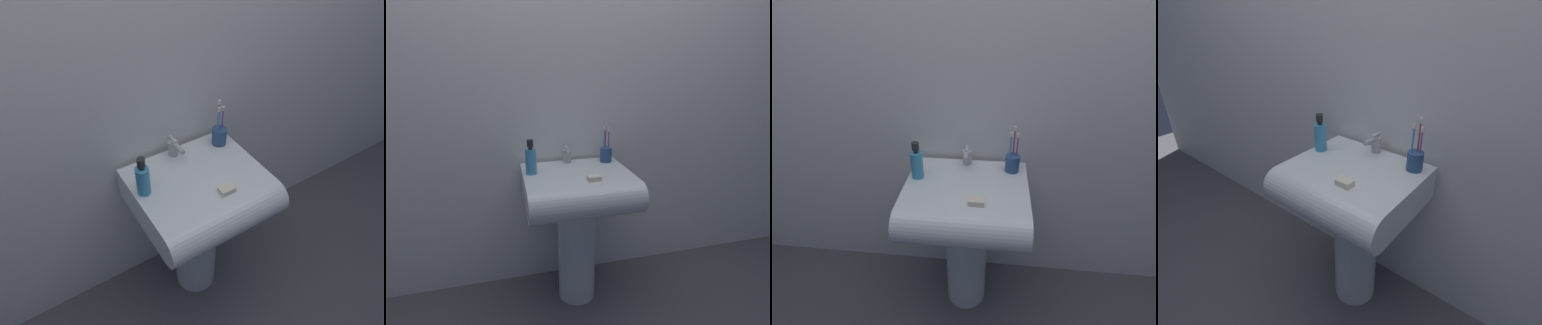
# 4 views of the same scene
# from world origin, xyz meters

# --- Properties ---
(ground_plane) EXTENTS (6.00, 6.00, 0.00)m
(ground_plane) POSITION_xyz_m (0.00, 0.00, 0.00)
(ground_plane) COLOR #4C4C51
(ground_plane) RESTS_ON ground
(wall_back) EXTENTS (5.00, 0.05, 2.40)m
(wall_back) POSITION_xyz_m (0.00, 0.25, 1.20)
(wall_back) COLOR silver
(wall_back) RESTS_ON ground
(sink_pedestal) EXTENTS (0.21, 0.21, 0.61)m
(sink_pedestal) POSITION_xyz_m (0.00, 0.00, 0.30)
(sink_pedestal) COLOR white
(sink_pedestal) RESTS_ON ground
(sink_basin) EXTENTS (0.54, 0.49, 0.15)m
(sink_basin) POSITION_xyz_m (0.00, -0.06, 0.68)
(sink_basin) COLOR white
(sink_basin) RESTS_ON sink_pedestal
(faucet) EXTENTS (0.04, 0.11, 0.09)m
(faucet) POSITION_xyz_m (-0.01, 0.16, 0.81)
(faucet) COLOR #B7B7BC
(faucet) RESTS_ON sink_basin
(toothbrush_cup) EXTENTS (0.07, 0.07, 0.22)m
(toothbrush_cup) POSITION_xyz_m (0.20, 0.13, 0.81)
(toothbrush_cup) COLOR #2D5184
(toothbrush_cup) RESTS_ON sink_basin
(soap_bottle) EXTENTS (0.05, 0.05, 0.18)m
(soap_bottle) POSITION_xyz_m (-0.23, 0.03, 0.83)
(soap_bottle) COLOR #3F99CC
(soap_bottle) RESTS_ON sink_basin
(bar_soap) EXTENTS (0.06, 0.04, 0.02)m
(bar_soap) POSITION_xyz_m (0.05, -0.14, 0.77)
(bar_soap) COLOR silver
(bar_soap) RESTS_ON sink_basin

